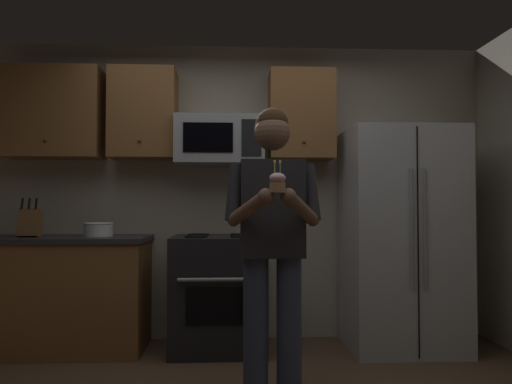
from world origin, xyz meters
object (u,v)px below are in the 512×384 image
Objects in this scene: knife_block at (30,223)px; bowl_large_white at (98,229)px; cupcake at (277,182)px; person at (272,234)px; oven_range at (219,293)px; microwave at (220,141)px; refrigerator at (401,238)px.

bowl_large_white is (0.52, 0.07, -0.05)m from knife_block.
cupcake is (1.33, -1.46, 0.31)m from bowl_large_white.
knife_block is 1.33× the size of bowl_large_white.
oven_range is at bearing 107.62° from person.
oven_range is at bearing 1.11° from knife_block.
knife_block is at bearing -174.37° from microwave.
person is at bearing -40.21° from bowl_large_white.
refrigerator is (1.50, -0.16, -0.82)m from microwave.
knife_block is 0.53m from bowl_large_white.
refrigerator is 1.56m from person.
microwave reaches higher than oven_range.
bowl_large_white is (-2.49, 0.08, 0.08)m from refrigerator.
refrigerator reaches higher than person.
knife_block is at bearing 143.15° from cupcake.
microwave is at bearing 102.68° from cupcake.
knife_block is (-1.51, -0.03, 0.57)m from oven_range.
oven_range is at bearing 103.71° from cupcake.
microwave is 1.45m from person.
oven_range is 2.91× the size of knife_block.
microwave is at bearing 173.97° from refrigerator.
refrigerator reaches higher than knife_block.
person is 0.44m from cupcake.
refrigerator is 1.02× the size of person.
person is at bearing -137.72° from refrigerator.
microwave is 0.41× the size of refrigerator.
bowl_large_white is at bearing 178.21° from refrigerator.
cupcake is at bearing -47.52° from bowl_large_white.
person is (0.35, -1.21, -0.72)m from microwave.
person is (1.33, -1.13, 0.02)m from bowl_large_white.
knife_block is at bearing 179.81° from refrigerator.
oven_range is 1.61m from knife_block.
oven_range is at bearing 178.50° from refrigerator.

